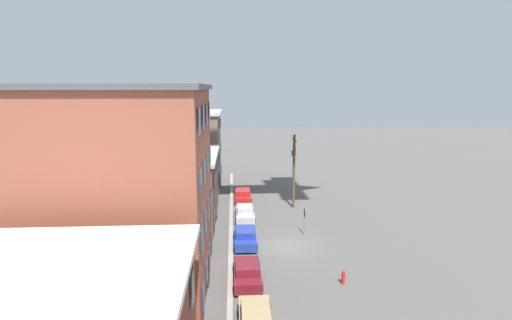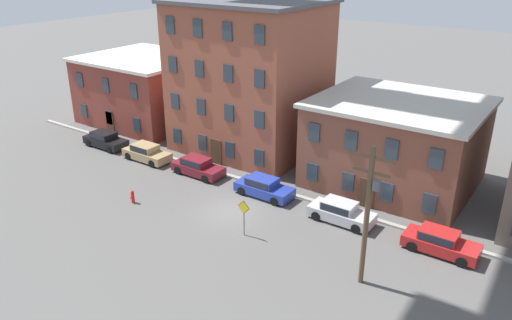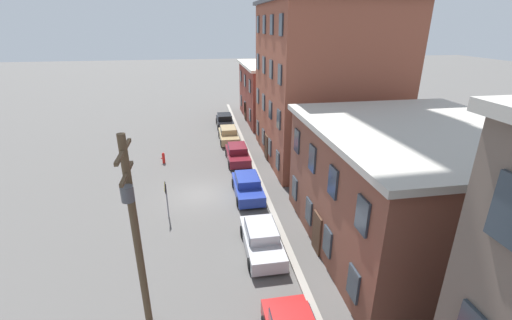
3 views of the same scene
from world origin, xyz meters
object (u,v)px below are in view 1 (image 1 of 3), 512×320
Objects in this scene: caution_sign at (304,217)px; utility_pole at (294,167)px; car_maroon at (247,272)px; car_red at (243,195)px; fire_hydrant at (343,277)px; car_silver at (245,213)px; car_tan at (256,319)px; car_blue at (245,236)px.

caution_sign is 8.67m from utility_pole.
car_maroon is 10.21m from caution_sign.
fire_hydrant is at bearing -162.81° from car_red.
car_red is 20.96m from fire_hydrant.
caution_sign is (8.62, -5.40, 0.90)m from car_maroon.
car_red is at bearing 0.37° from car_silver.
car_tan is 5.63m from car_maroon.
caution_sign is at bearing -19.83° from car_tan.
car_blue is 4.58× the size of fire_hydrant.
utility_pole is at bearing -115.66° from car_red.
caution_sign is 9.35m from fire_hydrant.
fire_hydrant is (-0.61, -6.39, -0.27)m from car_maroon.
car_red is 7.12m from utility_pole.
utility_pole is at bearing -28.44° from car_blue.
car_maroon is at bearing 147.94° from caution_sign.
car_blue and car_silver have the same top height.
utility_pole is at bearing -53.95° from car_silver.
car_maroon and car_silver have the same top height.
fire_hydrant is (-9.22, -0.99, -1.17)m from caution_sign.
car_maroon is 4.58× the size of fire_hydrant.
caution_sign is at bearing -32.06° from car_maroon.
car_tan is 7.92m from fire_hydrant.
fire_hydrant is (5.01, -6.13, -0.27)m from car_tan.
fire_hydrant is at bearing -155.46° from car_silver.
car_tan is at bearing 166.51° from utility_pole.
fire_hydrant is at bearing -177.53° from utility_pole.
utility_pole is at bearing -1.69° from caution_sign.
car_maroon is 1.00× the size of car_silver.
utility_pole is 8.34× the size of fire_hydrant.
car_silver is at bearing 24.54° from fire_hydrant.
car_maroon is at bearing 178.95° from car_silver.
car_maroon is (5.62, 0.26, 0.00)m from car_tan.
car_silver is at bearing -1.05° from car_maroon.
car_silver is 4.58× the size of fire_hydrant.
car_blue is (6.50, -0.06, 0.00)m from car_maroon.
car_tan is at bearing -179.92° from car_silver.
car_tan is at bearing 129.29° from fire_hydrant.
car_tan is 23.36m from utility_pole.
car_maroon is at bearing 161.45° from utility_pole.
car_maroon is at bearing 179.46° from car_blue.
car_red is at bearing 64.34° from utility_pole.
car_tan is 1.00× the size of car_maroon.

